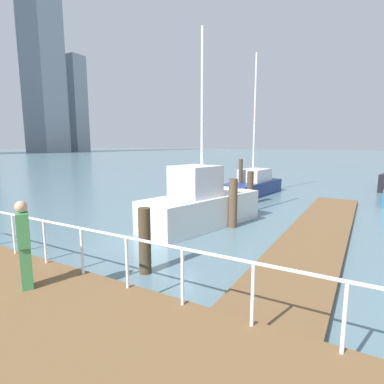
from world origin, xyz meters
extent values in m
plane|color=slate|center=(0.00, 20.00, 0.00)|extent=(300.00, 300.00, 0.00)
cube|color=brown|center=(3.90, 10.79, 0.09)|extent=(14.79, 2.00, 0.18)
cylinder|color=white|center=(-3.15, 9.51, 0.93)|extent=(0.06, 0.06, 1.05)
cylinder|color=white|center=(-3.15, 10.81, 0.93)|extent=(0.06, 0.06, 1.05)
cylinder|color=white|center=(-3.15, 12.11, 0.93)|extent=(0.06, 0.06, 1.05)
cylinder|color=white|center=(-3.15, 13.41, 0.93)|extent=(0.06, 0.06, 1.05)
cylinder|color=white|center=(-3.15, 14.71, 0.93)|extent=(0.06, 0.06, 1.05)
cylinder|color=white|center=(-3.15, 16.00, 0.93)|extent=(0.06, 0.06, 1.05)
cylinder|color=white|center=(-3.15, 17.30, 0.93)|extent=(0.06, 0.06, 1.05)
cylinder|color=#473826|center=(8.28, 14.89, 0.89)|extent=(0.35, 0.35, 1.78)
cylinder|color=#473826|center=(-1.69, 14.13, 0.85)|extent=(0.31, 0.31, 1.69)
cylinder|color=brown|center=(3.43, 13.87, 0.96)|extent=(0.34, 0.34, 1.92)
cylinder|color=#473826|center=(10.15, 16.18, 1.15)|extent=(0.24, 0.24, 2.31)
cube|color=navy|center=(11.29, 15.78, 0.42)|extent=(5.42, 2.44, 0.85)
cube|color=white|center=(11.57, 15.74, 1.24)|extent=(2.35, 1.68, 0.78)
cylinder|color=silver|center=(11.29, 15.78, 4.74)|extent=(0.12, 0.12, 7.80)
cube|color=white|center=(3.09, 15.07, 0.61)|extent=(5.62, 3.12, 1.22)
cube|color=white|center=(2.73, 15.16, 1.82)|extent=(1.93, 1.85, 1.20)
cylinder|color=silver|center=(3.09, 15.07, 4.37)|extent=(0.12, 0.12, 6.29)
cube|color=#3F8C4C|center=(-4.16, 15.14, 0.83)|extent=(0.32, 0.34, 0.86)
cube|color=#3F8C4C|center=(-4.16, 15.14, 1.61)|extent=(0.38, 0.42, 0.68)
sphere|color=tan|center=(-4.16, 15.14, 2.06)|extent=(0.23, 0.23, 0.23)
cube|color=#8C939E|center=(64.73, 112.27, 34.15)|extent=(10.04, 13.23, 68.29)
cube|color=#8C939E|center=(77.92, 112.79, 18.34)|extent=(6.70, 8.65, 36.68)
camera|label=1|loc=(-7.52, 9.38, 3.28)|focal=28.73mm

